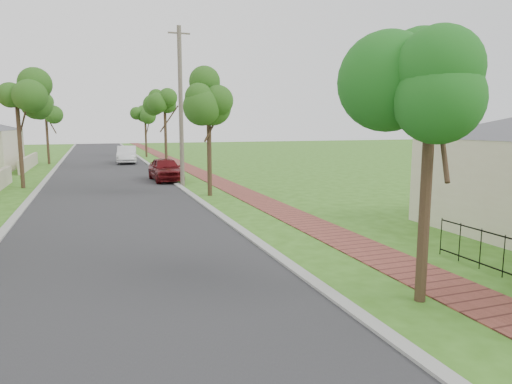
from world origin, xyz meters
TOP-DOWN VIEW (x-y plane):
  - ground at (0.00, 0.00)m, footprint 160.00×160.00m
  - road at (-3.00, 20.00)m, footprint 7.00×120.00m
  - kerb_right at (0.65, 20.00)m, footprint 0.30×120.00m
  - kerb_left at (-6.65, 20.00)m, footprint 0.30×120.00m
  - sidewalk at (3.25, 20.00)m, footprint 1.50×120.00m
  - street_trees at (-2.87, 26.84)m, footprint 10.70×37.65m
  - parked_car_red at (0.33, 22.55)m, footprint 1.85×4.24m
  - parked_car_white at (-1.00, 36.49)m, footprint 2.01×4.70m
  - near_tree at (2.20, 1.50)m, footprint 2.08×2.08m
  - utility_pole at (0.90, 20.00)m, footprint 1.20×0.24m

SIDE VIEW (x-z plane):
  - ground at x=0.00m, z-range 0.00..0.00m
  - road at x=-3.00m, z-range -0.01..0.01m
  - kerb_right at x=0.65m, z-range -0.05..0.05m
  - kerb_left at x=-6.65m, z-range -0.05..0.05m
  - sidewalk at x=3.25m, z-range -0.01..0.01m
  - parked_car_red at x=0.33m, z-range 0.00..1.42m
  - parked_car_white at x=-1.00m, z-range 0.00..1.51m
  - near_tree at x=2.20m, z-range 1.58..6.93m
  - utility_pole at x=0.90m, z-range 0.06..8.79m
  - street_trees at x=-2.87m, z-range 1.59..7.48m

